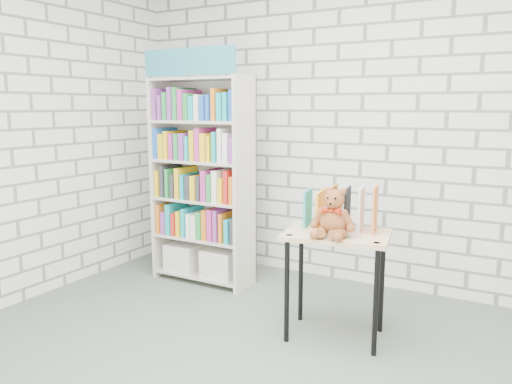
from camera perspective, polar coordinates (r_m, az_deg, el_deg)
The scene contains 5 objects.
room_shell at distance 2.64m, azimuth -1.31°, elevation 14.16°, with size 4.52×4.02×2.81m.
bookshelf at distance 4.49m, azimuth -6.13°, elevation 1.48°, with size 0.92×0.36×2.06m.
display_table at distance 3.44m, azimuth 9.18°, elevation -6.26°, with size 0.76×0.59×0.75m.
table_books at distance 3.49m, azimuth 9.64°, elevation -1.85°, with size 0.51×0.29×0.29m.
teddy_bear at distance 3.28m, azimuth 8.79°, elevation -2.83°, with size 0.30×0.28×0.32m.
Camera 1 is at (1.34, -2.26, 1.58)m, focal length 35.00 mm.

